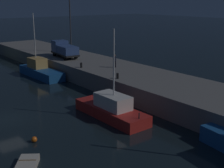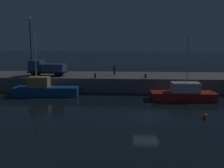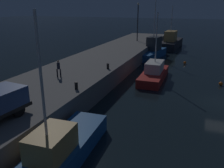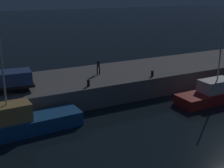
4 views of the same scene
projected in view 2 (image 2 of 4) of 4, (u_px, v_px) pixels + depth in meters
name	position (u px, v px, depth m)	size (l,w,h in m)	color
ground_plane	(146.00, 117.00, 25.25)	(320.00, 320.00, 0.00)	black
pier_quay	(139.00, 82.00, 40.28)	(74.77, 8.49, 2.12)	slate
fishing_boat_blue	(45.00, 89.00, 35.16)	(8.98, 2.87, 8.77)	#195193
fishing_boat_white	(183.00, 93.00, 32.36)	(8.19, 2.68, 8.18)	red
mooring_buoy_near	(205.00, 116.00, 24.74)	(0.45, 0.45, 0.45)	orange
lamp_post_west	(31.00, 41.00, 42.10)	(0.44, 0.44, 9.25)	#38383D
utility_truck	(47.00, 68.00, 39.33)	(6.10, 2.68, 2.38)	black
dockworker	(114.00, 69.00, 40.18)	(0.41, 0.42, 1.70)	black
bollard_west	(146.00, 76.00, 36.69)	(0.28, 0.28, 0.62)	black
bollard_central	(95.00, 76.00, 37.07)	(0.28, 0.28, 0.65)	black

